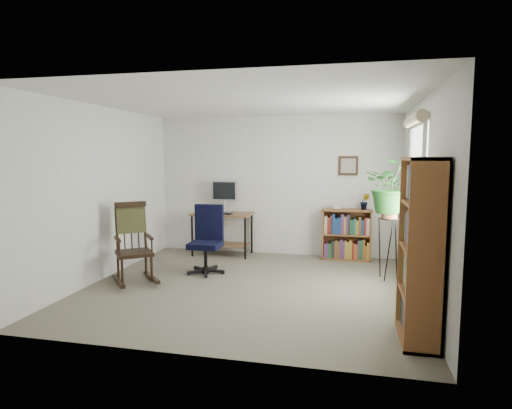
% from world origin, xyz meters
% --- Properties ---
extents(floor, '(4.20, 4.00, 0.00)m').
position_xyz_m(floor, '(0.00, 0.00, 0.00)').
color(floor, slate).
rests_on(floor, ground).
extents(ceiling, '(4.20, 4.00, 0.00)m').
position_xyz_m(ceiling, '(0.00, 0.00, 2.40)').
color(ceiling, silver).
rests_on(ceiling, ground).
extents(wall_back, '(4.20, 0.00, 2.40)m').
position_xyz_m(wall_back, '(0.00, 2.00, 1.20)').
color(wall_back, silver).
rests_on(wall_back, ground).
extents(wall_front, '(4.20, 0.00, 2.40)m').
position_xyz_m(wall_front, '(0.00, -2.00, 1.20)').
color(wall_front, silver).
rests_on(wall_front, ground).
extents(wall_left, '(0.00, 4.00, 2.40)m').
position_xyz_m(wall_left, '(-2.10, 0.00, 1.20)').
color(wall_left, silver).
rests_on(wall_left, ground).
extents(wall_right, '(0.00, 4.00, 2.40)m').
position_xyz_m(wall_right, '(2.10, 0.00, 1.20)').
color(wall_right, silver).
rests_on(wall_right, ground).
extents(window, '(0.12, 1.20, 1.50)m').
position_xyz_m(window, '(2.06, 0.30, 1.40)').
color(window, silver).
rests_on(window, wall_right).
extents(desk, '(1.02, 0.56, 0.73)m').
position_xyz_m(desk, '(-0.89, 1.70, 0.37)').
color(desk, brown).
rests_on(desk, floor).
extents(monitor, '(0.46, 0.16, 0.56)m').
position_xyz_m(monitor, '(-0.89, 1.84, 1.01)').
color(monitor, '#B6B7BB').
rests_on(monitor, desk).
extents(keyboard, '(0.40, 0.15, 0.02)m').
position_xyz_m(keyboard, '(-0.89, 1.58, 0.74)').
color(keyboard, black).
rests_on(keyboard, desk).
extents(office_chair, '(0.57, 0.57, 1.02)m').
position_xyz_m(office_chair, '(-0.78, 0.50, 0.51)').
color(office_chair, black).
rests_on(office_chair, floor).
extents(rocking_chair, '(1.04, 1.10, 1.11)m').
position_xyz_m(rocking_chair, '(-1.58, -0.13, 0.55)').
color(rocking_chair, black).
rests_on(rocking_chair, floor).
extents(low_bookshelf, '(0.80, 0.27, 0.84)m').
position_xyz_m(low_bookshelf, '(1.22, 1.82, 0.42)').
color(low_bookshelf, brown).
rests_on(low_bookshelf, floor).
extents(tall_bookshelf, '(0.32, 0.75, 1.71)m').
position_xyz_m(tall_bookshelf, '(1.92, -1.21, 0.86)').
color(tall_bookshelf, brown).
rests_on(tall_bookshelf, floor).
extents(plant_stand, '(0.28, 0.28, 1.01)m').
position_xyz_m(plant_stand, '(1.80, 0.77, 0.50)').
color(plant_stand, black).
rests_on(plant_stand, floor).
extents(spider_plant, '(1.69, 1.88, 1.46)m').
position_xyz_m(spider_plant, '(1.80, 0.77, 1.67)').
color(spider_plant, '#236222').
rests_on(spider_plant, plant_stand).
extents(potted_plant_small, '(0.13, 0.24, 0.11)m').
position_xyz_m(potted_plant_small, '(1.50, 1.83, 0.90)').
color(potted_plant_small, '#236222').
rests_on(potted_plant_small, low_bookshelf).
extents(framed_picture, '(0.32, 0.04, 0.32)m').
position_xyz_m(framed_picture, '(1.22, 1.97, 1.55)').
color(framed_picture, black).
rests_on(framed_picture, wall_back).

